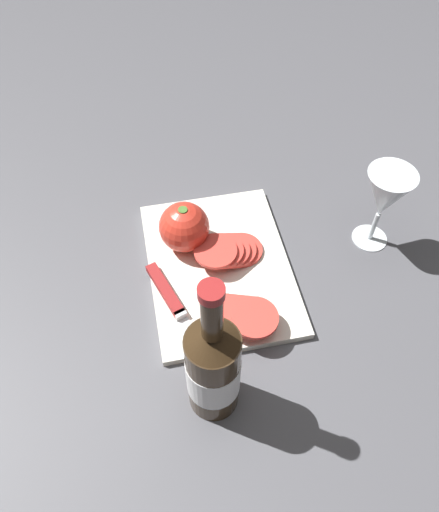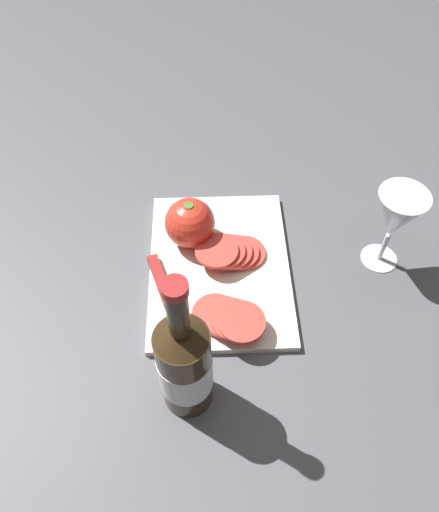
{
  "view_description": "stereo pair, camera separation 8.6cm",
  "coord_description": "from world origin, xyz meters",
  "px_view_note": "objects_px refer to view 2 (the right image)",
  "views": [
    {
      "loc": [
        0.51,
        -0.07,
        0.73
      ],
      "look_at": [
        0.0,
        0.03,
        0.04
      ],
      "focal_mm": 35.0,
      "sensor_mm": 36.0,
      "label": 1
    },
    {
      "loc": [
        0.52,
        0.02,
        0.73
      ],
      "look_at": [
        0.0,
        0.03,
        0.04
      ],
      "focal_mm": 35.0,
      "sensor_mm": 36.0,
      "label": 2
    }
  ],
  "objects_px": {
    "tomato_slice_stack_near": "(228,318)",
    "knife": "(166,294)",
    "whole_tomato": "(190,223)",
    "tomato_slice_stack_far": "(231,252)",
    "wine_bottle": "(185,365)",
    "wine_glass": "(396,218)"
  },
  "relations": [
    {
      "from": "wine_bottle",
      "to": "wine_glass",
      "type": "distance_m",
      "value": 0.43
    },
    {
      "from": "whole_tomato",
      "to": "tomato_slice_stack_near",
      "type": "distance_m",
      "value": 0.19
    },
    {
      "from": "knife",
      "to": "tomato_slice_stack_far",
      "type": "xyz_separation_m",
      "value": [
        -0.08,
        0.11,
        0.01
      ]
    },
    {
      "from": "tomato_slice_stack_near",
      "to": "wine_bottle",
      "type": "bearing_deg",
      "value": -29.71
    },
    {
      "from": "tomato_slice_stack_near",
      "to": "knife",
      "type": "bearing_deg",
      "value": -118.34
    },
    {
      "from": "whole_tomato",
      "to": "tomato_slice_stack_far",
      "type": "bearing_deg",
      "value": 57.52
    },
    {
      "from": "knife",
      "to": "wine_bottle",
      "type": "bearing_deg",
      "value": -6.0
    },
    {
      "from": "whole_tomato",
      "to": "tomato_slice_stack_near",
      "type": "xyz_separation_m",
      "value": [
        0.18,
        0.06,
        -0.03
      ]
    },
    {
      "from": "wine_glass",
      "to": "tomato_slice_stack_near",
      "type": "bearing_deg",
      "value": -64.95
    },
    {
      "from": "wine_glass",
      "to": "whole_tomato",
      "type": "bearing_deg",
      "value": -97.79
    },
    {
      "from": "whole_tomato",
      "to": "knife",
      "type": "xyz_separation_m",
      "value": [
        0.12,
        -0.04,
        -0.04
      ]
    },
    {
      "from": "knife",
      "to": "tomato_slice_stack_near",
      "type": "bearing_deg",
      "value": 42.92
    },
    {
      "from": "whole_tomato",
      "to": "tomato_slice_stack_near",
      "type": "height_order",
      "value": "whole_tomato"
    },
    {
      "from": "wine_bottle",
      "to": "tomato_slice_stack_far",
      "type": "height_order",
      "value": "wine_bottle"
    },
    {
      "from": "wine_glass",
      "to": "tomato_slice_stack_far",
      "type": "relative_size",
      "value": 1.3
    },
    {
      "from": "whole_tomato",
      "to": "tomato_slice_stack_far",
      "type": "relative_size",
      "value": 0.72
    },
    {
      "from": "tomato_slice_stack_near",
      "to": "tomato_slice_stack_far",
      "type": "xyz_separation_m",
      "value": [
        -0.13,
        0.01,
        0.0
      ]
    },
    {
      "from": "tomato_slice_stack_far",
      "to": "whole_tomato",
      "type": "bearing_deg",
      "value": -122.48
    },
    {
      "from": "tomato_slice_stack_far",
      "to": "wine_bottle",
      "type": "bearing_deg",
      "value": -17.05
    },
    {
      "from": "whole_tomato",
      "to": "knife",
      "type": "height_order",
      "value": "whole_tomato"
    },
    {
      "from": "wine_bottle",
      "to": "whole_tomato",
      "type": "xyz_separation_m",
      "value": [
        -0.29,
        0.0,
        -0.04
      ]
    },
    {
      "from": "wine_bottle",
      "to": "tomato_slice_stack_far",
      "type": "distance_m",
      "value": 0.27
    }
  ]
}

